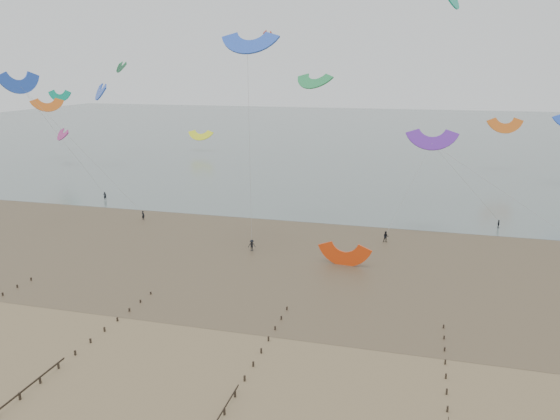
{
  "coord_description": "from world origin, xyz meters",
  "views": [
    {
      "loc": [
        18.81,
        -46.2,
        28.08
      ],
      "look_at": [
        -1.17,
        28.0,
        8.0
      ],
      "focal_mm": 35.0,
      "sensor_mm": 36.0,
      "label": 1
    }
  ],
  "objects": [
    {
      "name": "sea_and_shore",
      "position": [
        -4.08,
        34.4,
        0.01
      ],
      "size": [
        500.0,
        665.0,
        0.03
      ],
      "color": "#475654",
      "rests_on": "ground"
    },
    {
      "name": "ground",
      "position": [
        0.0,
        0.0,
        0.0
      ],
      "size": [
        500.0,
        500.0,
        0.0
      ],
      "primitive_type": "plane",
      "color": "brown",
      "rests_on": "ground"
    },
    {
      "name": "kites_airborne",
      "position": [
        -13.25,
        91.37,
        19.91
      ],
      "size": [
        225.12,
        104.9,
        41.12
      ],
      "color": "#5A1DA3",
      "rests_on": "ground"
    },
    {
      "name": "kitesurfers",
      "position": [
        28.61,
        46.02,
        0.87
      ],
      "size": [
        143.1,
        31.81,
        1.86
      ],
      "color": "black",
      "rests_on": "ground"
    },
    {
      "name": "grounded_kite",
      "position": [
        8.29,
        29.04,
        0.0
      ],
      "size": [
        7.18,
        5.9,
        3.65
      ],
      "primitive_type": null,
      "rotation": [
        1.54,
        0.0,
        -0.12
      ],
      "color": "#E23D0E",
      "rests_on": "ground"
    },
    {
      "name": "kitesurfer_lead",
      "position": [
        -32.32,
        43.55,
        0.91
      ],
      "size": [
        0.75,
        0.6,
        1.81
      ],
      "primitive_type": "imported",
      "rotation": [
        0.0,
        0.0,
        2.87
      ],
      "color": "black",
      "rests_on": "ground"
    }
  ]
}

